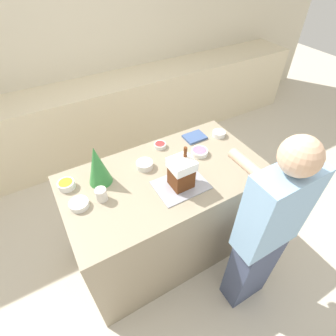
{
  "coord_description": "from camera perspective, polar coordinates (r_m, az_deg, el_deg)",
  "views": [
    {
      "loc": [
        -0.67,
        -1.21,
        2.29
      ],
      "look_at": [
        0.02,
        0.0,
        1.0
      ],
      "focal_mm": 28.0,
      "sensor_mm": 36.0,
      "label": 1
    }
  ],
  "objects": [
    {
      "name": "candy_bowl_beside_tree",
      "position": [
        1.96,
        -21.26,
        -3.37
      ],
      "size": [
        0.12,
        0.12,
        0.05
      ],
      "color": "white",
      "rests_on": "kitchen_island"
    },
    {
      "name": "mug",
      "position": [
        1.8,
        -14.31,
        -5.63
      ],
      "size": [
        0.08,
        0.08,
        0.09
      ],
      "color": "white",
      "rests_on": "kitchen_island"
    },
    {
      "name": "kitchen_island",
      "position": [
        2.29,
        -0.45,
        -9.93
      ],
      "size": [
        1.52,
        0.83,
        0.94
      ],
      "color": "gray",
      "rests_on": "ground_plane"
    },
    {
      "name": "candy_bowl_center_rear",
      "position": [
        2.12,
        6.86,
        3.53
      ],
      "size": [
        0.13,
        0.13,
        0.04
      ],
      "color": "white",
      "rests_on": "kitchen_island"
    },
    {
      "name": "decorative_tree",
      "position": [
        1.85,
        -15.13,
        0.55
      ],
      "size": [
        0.17,
        0.17,
        0.31
      ],
      "color": "#33843D",
      "rests_on": "kitchen_island"
    },
    {
      "name": "person",
      "position": [
        1.85,
        20.21,
        -13.49
      ],
      "size": [
        0.42,
        0.53,
        1.6
      ],
      "color": "#424C6B",
      "rests_on": "ground_plane"
    },
    {
      "name": "candy_bowl_far_left",
      "position": [
        1.99,
        -5.11,
        0.77
      ],
      "size": [
        0.13,
        0.13,
        0.05
      ],
      "color": "white",
      "rests_on": "kitchen_island"
    },
    {
      "name": "back_cabinet_block",
      "position": [
        3.56,
        -14.8,
        10.27
      ],
      "size": [
        6.0,
        0.6,
        0.91
      ],
      "color": "beige",
      "rests_on": "ground_plane"
    },
    {
      "name": "candy_bowl_near_tray_right",
      "position": [
        1.82,
        -18.82,
        -7.42
      ],
      "size": [
        0.13,
        0.13,
        0.04
      ],
      "color": "white",
      "rests_on": "kitchen_island"
    },
    {
      "name": "wall_back",
      "position": [
        3.51,
        -19.28,
        24.31
      ],
      "size": [
        8.0,
        0.05,
        2.6
      ],
      "color": "beige",
      "rests_on": "ground_plane"
    },
    {
      "name": "candy_bowl_far_right",
      "position": [
        2.35,
        11.03,
        7.39
      ],
      "size": [
        0.11,
        0.11,
        0.04
      ],
      "color": "white",
      "rests_on": "kitchen_island"
    },
    {
      "name": "baking_tray",
      "position": [
        1.86,
        2.79,
        -3.7
      ],
      "size": [
        0.37,
        0.27,
        0.01
      ],
      "color": "#9E9EA8",
      "rests_on": "kitchen_island"
    },
    {
      "name": "gingerbread_house",
      "position": [
        1.78,
        2.93,
        -0.93
      ],
      "size": [
        0.16,
        0.16,
        0.3
      ],
      "color": "#5B2D14",
      "rests_on": "baking_tray"
    },
    {
      "name": "cookbook",
      "position": [
        2.3,
        5.83,
        6.73
      ],
      "size": [
        0.18,
        0.14,
        0.02
      ],
      "color": "#3F598C",
      "rests_on": "kitchen_island"
    },
    {
      "name": "ground_plane",
      "position": [
        2.68,
        -0.4,
        -16.01
      ],
      "size": [
        12.0,
        12.0,
        0.0
      ],
      "primitive_type": "plane",
      "color": "beige"
    },
    {
      "name": "candy_bowl_near_tray_left",
      "position": [
        2.18,
        -1.74,
        4.99
      ],
      "size": [
        0.1,
        0.1,
        0.04
      ],
      "color": "silver",
      "rests_on": "kitchen_island"
    }
  ]
}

